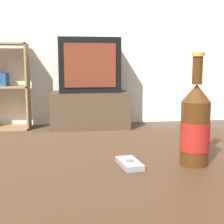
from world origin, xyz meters
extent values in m
cube|color=silver|center=(0.00, 3.02, 1.30)|extent=(8.00, 0.05, 2.60)
cube|color=#422B1C|center=(0.00, 0.00, 0.44)|extent=(1.16, 0.87, 0.04)
cylinder|color=#382417|center=(0.52, 0.37, 0.21)|extent=(0.07, 0.07, 0.42)
cube|color=#4C3828|center=(0.18, 2.72, 0.21)|extent=(0.87, 0.45, 0.42)
cube|color=black|center=(0.18, 2.72, 0.71)|extent=(0.67, 0.37, 0.59)
cube|color=maroon|center=(0.18, 2.53, 0.71)|extent=(0.55, 0.01, 0.46)
cube|color=#99754C|center=(-0.50, 2.81, 0.48)|extent=(0.02, 0.30, 0.95)
cube|color=#99754C|center=(-0.75, 2.81, 0.01)|extent=(0.51, 0.30, 0.02)
cube|color=#99754C|center=(-0.75, 2.81, 0.48)|extent=(0.51, 0.30, 0.02)
cube|color=#99754C|center=(-0.75, 2.81, 0.94)|extent=(0.51, 0.30, 0.02)
cube|color=navy|center=(-0.75, 2.81, 0.56)|extent=(0.05, 0.21, 0.14)
cylinder|color=#47280F|center=(0.29, -0.02, 0.55)|extent=(0.08, 0.08, 0.17)
cylinder|color=maroon|center=(0.29, -0.02, 0.54)|extent=(0.08, 0.08, 0.08)
cone|color=#47280F|center=(0.29, -0.02, 0.66)|extent=(0.08, 0.08, 0.05)
cylinder|color=#47280F|center=(0.29, -0.02, 0.72)|extent=(0.03, 0.03, 0.07)
cylinder|color=#B79333|center=(0.29, -0.02, 0.76)|extent=(0.03, 0.03, 0.01)
cube|color=gray|center=(0.11, -0.01, 0.47)|extent=(0.06, 0.11, 0.01)
cylinder|color=slate|center=(0.11, -0.01, 0.48)|extent=(0.02, 0.02, 0.00)
camera|label=1|loc=(-0.04, -0.79, 0.73)|focal=50.00mm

